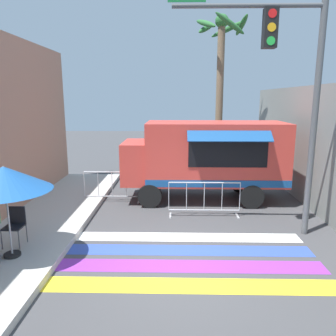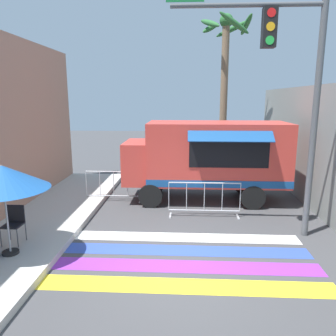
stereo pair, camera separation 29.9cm
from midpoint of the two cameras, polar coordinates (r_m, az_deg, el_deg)
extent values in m
plane|color=#424244|center=(7.44, 0.37, -16.59)|extent=(60.00, 60.00, 0.00)
cube|color=gray|center=(10.60, 25.53, 2.31)|extent=(0.20, 16.00, 3.99)
cube|color=yellow|center=(6.75, 0.25, -19.79)|extent=(6.40, 0.56, 0.01)
cube|color=purple|center=(7.41, 0.37, -16.69)|extent=(6.40, 0.56, 0.01)
cube|color=#334FB2|center=(8.09, 0.46, -14.11)|extent=(6.40, 0.56, 0.01)
cube|color=white|center=(8.77, 0.54, -11.92)|extent=(6.40, 0.56, 0.01)
cube|color=#D13D33|center=(11.58, 7.48, 2.72)|extent=(4.77, 2.07, 2.10)
cube|color=#D13D33|center=(11.63, -4.32, 1.11)|extent=(1.68, 1.90, 1.42)
cube|color=#1E232D|center=(11.67, -8.22, 2.83)|extent=(0.06, 1.65, 0.54)
cube|color=black|center=(10.56, 9.62, 2.63)|extent=(2.52, 0.03, 0.95)
cube|color=#194C8C|center=(10.29, 9.88, 5.48)|extent=(2.62, 0.43, 0.31)
cube|color=#194C8C|center=(10.75, 7.94, -2.77)|extent=(4.77, 0.01, 0.24)
cylinder|color=black|center=(10.93, -3.99, -4.86)|extent=(0.80, 0.22, 0.80)
cylinder|color=black|center=(12.75, -3.21, -2.39)|extent=(0.80, 0.22, 0.80)
cylinder|color=black|center=(11.14, 13.58, -4.85)|extent=(0.80, 0.22, 0.80)
cylinder|color=black|center=(12.93, 11.83, -2.42)|extent=(0.80, 0.22, 0.80)
cylinder|color=#515456|center=(9.00, 23.30, 7.99)|extent=(0.16, 0.16, 6.17)
cylinder|color=#515456|center=(8.75, 12.71, 25.87)|extent=(3.59, 0.11, 0.11)
cube|color=black|center=(8.72, 16.33, 22.30)|extent=(0.32, 0.28, 0.90)
cylinder|color=red|center=(8.65, 16.71, 24.40)|extent=(0.20, 0.02, 0.20)
cylinder|color=#F2A519|center=(8.59, 16.58, 22.45)|extent=(0.20, 0.02, 0.20)
cylinder|color=green|center=(8.54, 16.46, 20.48)|extent=(0.20, 0.02, 0.20)
cylinder|color=black|center=(8.27, -26.43, -13.35)|extent=(0.36, 0.36, 0.06)
cylinder|color=#B2B2B7|center=(7.92, -27.09, -6.90)|extent=(0.04, 0.04, 2.02)
cone|color=#1E59A5|center=(7.73, -27.61, -1.65)|extent=(1.94, 1.94, 0.53)
cylinder|color=#4C4C51|center=(8.62, -27.90, -11.06)|extent=(0.02, 0.02, 0.45)
cylinder|color=#4C4C51|center=(8.44, -25.47, -11.32)|extent=(0.02, 0.02, 0.45)
cylinder|color=#4C4C51|center=(8.95, -26.65, -10.12)|extent=(0.02, 0.02, 0.45)
cylinder|color=#4C4C51|center=(8.77, -24.30, -10.34)|extent=(0.02, 0.02, 0.45)
cube|color=black|center=(8.61, -26.23, -9.23)|extent=(0.42, 0.42, 0.03)
cube|color=black|center=(8.70, -25.77, -7.38)|extent=(0.42, 0.03, 0.43)
cylinder|color=#B7BABF|center=(9.95, 5.54, -2.56)|extent=(2.17, 0.04, 0.04)
cylinder|color=#B7BABF|center=(10.21, 5.44, -7.31)|extent=(2.17, 0.04, 0.04)
cylinder|color=#B7BABF|center=(10.05, -0.71, -4.94)|extent=(0.02, 0.02, 0.87)
cylinder|color=#B7BABF|center=(10.05, 2.39, -4.96)|extent=(0.02, 0.02, 0.87)
cylinder|color=#B7BABF|center=(10.07, 5.49, -4.96)|extent=(0.02, 0.02, 0.87)
cylinder|color=#B7BABF|center=(10.13, 8.56, -4.95)|extent=(0.02, 0.02, 0.87)
cylinder|color=#B7BABF|center=(10.21, 11.59, -4.93)|extent=(0.02, 0.02, 0.87)
cube|color=#B7BABF|center=(10.25, -0.42, -8.26)|extent=(0.06, 0.44, 0.03)
cube|color=#B7BABF|center=(10.39, 11.17, -8.19)|extent=(0.06, 0.44, 0.03)
cylinder|color=#B7BABF|center=(11.52, -10.52, -0.70)|extent=(1.95, 0.04, 0.04)
cylinder|color=#B7BABF|center=(11.74, -10.36, -4.87)|extent=(1.95, 0.04, 0.04)
cylinder|color=#B7BABF|center=(11.86, -15.07, -2.73)|extent=(0.02, 0.02, 0.87)
cylinder|color=#B7BABF|center=(11.73, -12.78, -2.77)|extent=(0.02, 0.02, 0.87)
cylinder|color=#B7BABF|center=(11.62, -10.44, -2.80)|extent=(0.02, 0.02, 0.87)
cylinder|color=#B7BABF|center=(11.53, -8.07, -2.84)|extent=(0.02, 0.02, 0.87)
cylinder|color=#B7BABF|center=(11.46, -5.65, -2.87)|extent=(0.02, 0.02, 0.87)
cube|color=#B7BABF|center=(12.01, -14.68, -5.59)|extent=(0.06, 0.44, 0.03)
cube|color=#B7BABF|center=(11.64, -5.84, -5.81)|extent=(0.06, 0.44, 0.03)
cylinder|color=#7A664C|center=(15.75, 8.38, 11.27)|extent=(0.33, 0.33, 6.80)
sphere|color=#2D6B33|center=(16.11, 8.80, 23.99)|extent=(0.60, 0.60, 0.60)
ellipsoid|color=#2D6B33|center=(16.27, 12.14, 23.14)|extent=(0.37, 1.80, 0.76)
ellipsoid|color=#2D6B33|center=(16.90, 9.94, 22.76)|extent=(1.68, 1.04, 0.79)
ellipsoid|color=#2D6B33|center=(16.41, 6.15, 23.09)|extent=(1.01, 1.40, 0.81)
ellipsoid|color=#2D6B33|center=(15.65, 5.99, 23.76)|extent=(0.94, 1.60, 0.75)
ellipsoid|color=#2D6B33|center=(15.36, 10.16, 23.57)|extent=(1.50, 0.70, 0.99)
camera|label=1|loc=(0.15, -90.87, -0.19)|focal=35.00mm
camera|label=2|loc=(0.15, 89.13, 0.19)|focal=35.00mm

